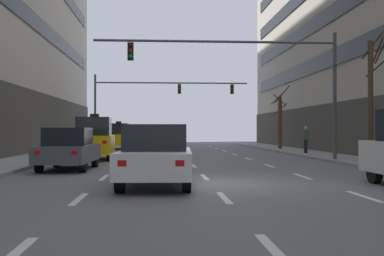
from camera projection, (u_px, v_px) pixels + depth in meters
ground_plane at (211, 184)px, 14.32m from camera, size 120.00×120.00×0.00m
lane_stripe_l1_s2 at (13, 255)px, 6.11m from camera, size 0.16×2.00×0.01m
lane_stripe_l1_s3 at (79, 199)px, 11.10m from camera, size 0.16×2.00×0.01m
lane_stripe_l1_s4 at (104, 177)px, 16.09m from camera, size 0.16×2.00×0.01m
lane_stripe_l1_s5 at (117, 166)px, 21.08m from camera, size 0.16×2.00×0.01m
lane_stripe_l1_s6 at (125, 159)px, 26.07m from camera, size 0.16×2.00×0.01m
lane_stripe_l1_s7 at (131, 155)px, 31.06m from camera, size 0.16×2.00×0.01m
lane_stripe_l1_s8 at (135, 151)px, 36.05m from camera, size 0.16×2.00×0.01m
lane_stripe_l1_s9 at (138, 149)px, 41.03m from camera, size 0.16×2.00×0.01m
lane_stripe_l1_s10 at (140, 147)px, 46.02m from camera, size 0.16×2.00×0.01m
lane_stripe_l2_s2 at (275, 251)px, 6.33m from camera, size 0.16×2.00×0.01m
lane_stripe_l2_s3 at (224, 198)px, 11.32m from camera, size 0.16×2.00×0.01m
lane_stripe_l2_s4 at (204, 177)px, 16.31m from camera, size 0.16×2.00×0.01m
lane_stripe_l2_s5 at (194, 166)px, 21.30m from camera, size 0.16×2.00×0.01m
lane_stripe_l2_s6 at (187, 159)px, 26.29m from camera, size 0.16×2.00×0.01m
lane_stripe_l2_s7 at (183, 154)px, 31.28m from camera, size 0.16×2.00×0.01m
lane_stripe_l2_s8 at (180, 151)px, 36.27m from camera, size 0.16×2.00×0.01m
lane_stripe_l2_s9 at (177, 148)px, 41.26m from camera, size 0.16×2.00×0.01m
lane_stripe_l2_s10 at (175, 146)px, 46.25m from camera, size 0.16×2.00×0.01m
lane_stripe_l3_s3 at (364, 196)px, 11.54m from camera, size 0.16×2.00×0.01m
lane_stripe_l3_s4 at (302, 176)px, 16.53m from camera, size 0.16×2.00×0.01m
lane_stripe_l3_s5 at (269, 165)px, 21.52m from camera, size 0.16×2.00×0.01m
lane_stripe_l3_s6 at (249, 159)px, 26.51m from camera, size 0.16×2.00×0.01m
lane_stripe_l3_s7 at (234, 154)px, 31.50m from camera, size 0.16×2.00×0.01m
lane_stripe_l3_s8 at (224, 151)px, 36.49m from camera, size 0.16×2.00×0.01m
lane_stripe_l3_s9 at (216, 148)px, 41.48m from camera, size 0.16×2.00×0.01m
lane_stripe_l3_s10 at (210, 146)px, 46.47m from camera, size 0.16×2.00×0.01m
car_driving_0 at (156, 156)px, 13.60m from camera, size 2.13×4.69×1.73m
taxi_driving_1 at (95, 139)px, 25.83m from camera, size 2.15×4.71×2.43m
car_driving_2 at (159, 140)px, 38.02m from camera, size 1.92×4.43×1.65m
taxi_driving_3 at (119, 136)px, 40.36m from camera, size 1.90×4.39×2.29m
car_driving_4 at (69, 149)px, 19.27m from camera, size 1.99×4.49×1.66m
traffic_signal_0 at (257, 68)px, 23.60m from camera, size 11.80×0.35×6.20m
traffic_signal_1 at (152, 95)px, 42.46m from camera, size 13.37×0.35×6.25m
street_tree_0 at (280, 120)px, 37.74m from camera, size 1.51×1.52×4.94m
street_tree_1 at (371, 97)px, 21.53m from camera, size 1.12×1.47×5.86m
pedestrian_0 at (306, 138)px, 30.27m from camera, size 0.24×0.53×1.66m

